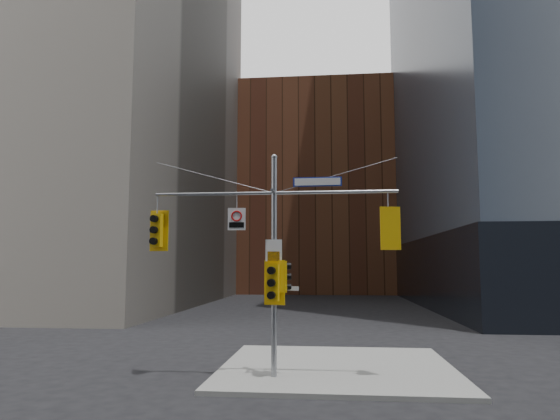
% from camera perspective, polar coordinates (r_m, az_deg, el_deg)
% --- Properties ---
extents(ground, '(160.00, 160.00, 0.00)m').
position_cam_1_polar(ground, '(14.67, -1.64, -20.70)').
color(ground, black).
rests_on(ground, ground).
extents(sidewalk_corner, '(8.00, 8.00, 0.15)m').
position_cam_1_polar(sidewalk_corner, '(18.44, 6.53, -17.44)').
color(sidewalk_corner, gray).
rests_on(sidewalk_corner, ground).
extents(brick_midrise, '(26.00, 20.00, 28.00)m').
position_cam_1_polar(brick_midrise, '(72.85, 4.29, 1.86)').
color(brick_midrise, brown).
rests_on(brick_midrise, ground).
extents(signal_assembly, '(8.00, 0.80, 7.30)m').
position_cam_1_polar(signal_assembly, '(16.20, -0.68, -3.59)').
color(signal_assembly, gray).
rests_on(signal_assembly, ground).
extents(traffic_light_west_arm, '(0.66, 0.56, 1.37)m').
position_cam_1_polar(traffic_light_west_arm, '(17.14, -13.90, -2.27)').
color(traffic_light_west_arm, '#E5AC0C').
rests_on(traffic_light_west_arm, ground).
extents(traffic_light_east_arm, '(0.65, 0.58, 1.36)m').
position_cam_1_polar(traffic_light_east_arm, '(16.23, 12.31, -2.09)').
color(traffic_light_east_arm, '#E5AC0C').
rests_on(traffic_light_east_arm, ground).
extents(traffic_light_pole_side, '(0.44, 0.37, 1.01)m').
position_cam_1_polar(traffic_light_pole_side, '(16.17, 0.46, -7.62)').
color(traffic_light_pole_side, '#E5AC0C').
rests_on(traffic_light_pole_side, ground).
extents(traffic_light_pole_front, '(0.68, 0.58, 1.42)m').
position_cam_1_polar(traffic_light_pole_front, '(15.93, -0.79, -8.30)').
color(traffic_light_pole_front, '#E5AC0C').
rests_on(traffic_light_pole_front, ground).
extents(street_sign_blade, '(1.59, 0.08, 0.31)m').
position_cam_1_polar(street_sign_blade, '(16.32, 4.30, 3.24)').
color(street_sign_blade, '#102695').
rests_on(street_sign_blade, ground).
extents(regulatory_sign_arm, '(0.59, 0.09, 0.73)m').
position_cam_1_polar(regulatory_sign_arm, '(16.42, -4.98, -0.96)').
color(regulatory_sign_arm, silver).
rests_on(regulatory_sign_arm, ground).
extents(regulatory_sign_pole, '(0.53, 0.10, 0.70)m').
position_cam_1_polar(regulatory_sign_pole, '(16.08, -0.73, -4.70)').
color(regulatory_sign_pole, silver).
rests_on(regulatory_sign_pole, ground).
extents(street_blade_ew, '(0.70, 0.08, 0.14)m').
position_cam_1_polar(street_blade_ew, '(16.17, 0.92, -8.96)').
color(street_blade_ew, silver).
rests_on(street_blade_ew, ground).
extents(street_blade_ns, '(0.09, 0.66, 0.13)m').
position_cam_1_polar(street_blade_ns, '(16.66, -0.51, -9.42)').
color(street_blade_ns, '#145926').
rests_on(street_blade_ns, ground).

